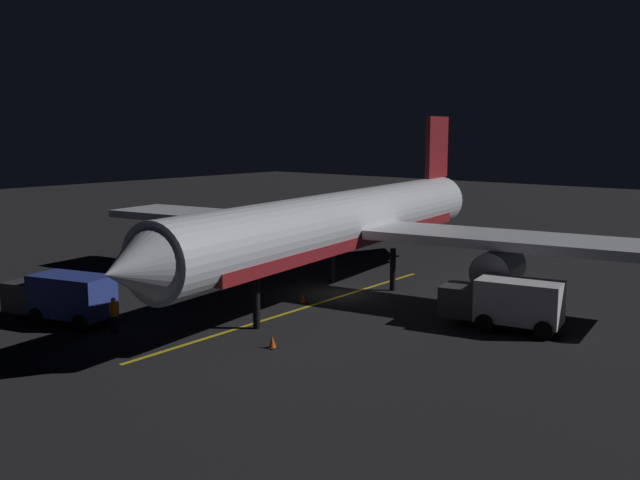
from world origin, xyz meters
The scene contains 8 objects.
ground_plane centered at (0.00, 0.00, -0.10)m, with size 180.00×180.00×0.20m, color black.
apron_guide_stripe centered at (-0.40, 4.00, 0.00)m, with size 0.24×23.93×0.01m, color gold.
airliner centered at (0.09, -0.61, 4.13)m, with size 36.96×37.24×10.62m.
baggage_truck centered at (6.92, 13.90, 1.27)m, with size 6.19×3.59×2.49m.
catering_truck centered at (-10.76, 0.73, 1.27)m, with size 6.04×3.18×2.49m.
ground_crew_worker centered at (3.38, 13.35, 0.89)m, with size 0.40×0.40×1.74m.
traffic_cone_near_left centered at (0.35, 3.10, 0.25)m, with size 0.50×0.50×0.55m.
traffic_cone_near_right centered at (-4.09, 10.24, 0.25)m, with size 0.50×0.50×0.55m.
Camera 1 is at (-25.36, 32.48, 9.63)m, focal length 40.05 mm.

